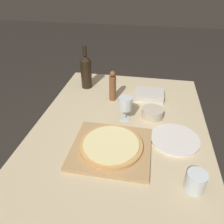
% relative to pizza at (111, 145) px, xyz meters
% --- Properties ---
extents(ground_plane, '(12.00, 12.00, 0.00)m').
position_rel_pizza_xyz_m(ground_plane, '(0.02, 0.16, -0.81)').
color(ground_plane, '#2D2823').
extents(dining_table, '(0.95, 1.38, 0.78)m').
position_rel_pizza_xyz_m(dining_table, '(0.02, 0.16, -0.13)').
color(dining_table, '#CCB78E').
rests_on(dining_table, ground_plane).
extents(cutting_board, '(0.38, 0.35, 0.02)m').
position_rel_pizza_xyz_m(cutting_board, '(0.00, -0.00, -0.02)').
color(cutting_board, tan).
rests_on(cutting_board, dining_table).
extents(pizza, '(0.31, 0.31, 0.02)m').
position_rel_pizza_xyz_m(pizza, '(0.00, 0.00, 0.00)').
color(pizza, tan).
rests_on(pizza, cutting_board).
extents(wine_bottle, '(0.08, 0.08, 0.30)m').
position_rel_pizza_xyz_m(wine_bottle, '(-0.29, 0.62, 0.09)').
color(wine_bottle, black).
rests_on(wine_bottle, dining_table).
extents(pepper_mill, '(0.04, 0.04, 0.20)m').
position_rel_pizza_xyz_m(pepper_mill, '(-0.08, 0.47, 0.07)').
color(pepper_mill, brown).
rests_on(pepper_mill, dining_table).
extents(wine_glass, '(0.08, 0.08, 0.14)m').
position_rel_pizza_xyz_m(wine_glass, '(0.03, 0.26, 0.07)').
color(wine_glass, silver).
rests_on(wine_glass, dining_table).
extents(small_bowl, '(0.13, 0.13, 0.06)m').
position_rel_pizza_xyz_m(small_bowl, '(0.19, 0.31, -0.00)').
color(small_bowl, beige).
rests_on(small_bowl, dining_table).
extents(drinking_tumbler, '(0.08, 0.08, 0.09)m').
position_rel_pizza_xyz_m(drinking_tumbler, '(0.37, -0.16, 0.01)').
color(drinking_tumbler, silver).
rests_on(drinking_tumbler, dining_table).
extents(dinner_plate, '(0.25, 0.25, 0.01)m').
position_rel_pizza_xyz_m(dinner_plate, '(0.31, 0.13, -0.02)').
color(dinner_plate, silver).
rests_on(dinner_plate, dining_table).
extents(food_container, '(0.19, 0.13, 0.05)m').
position_rel_pizza_xyz_m(food_container, '(0.16, 0.53, -0.00)').
color(food_container, beige).
rests_on(food_container, dining_table).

